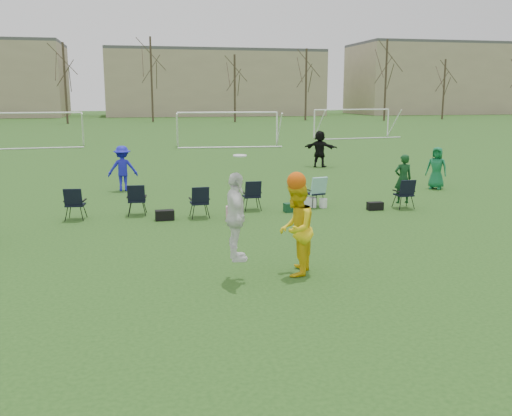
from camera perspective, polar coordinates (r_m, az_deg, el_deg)
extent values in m
plane|color=#214A17|center=(10.47, 4.11, -9.21)|extent=(260.00, 260.00, 0.00)
imported|color=#1A1BC6|center=(22.63, -13.19, 3.88)|extent=(1.13, 0.67, 1.74)
imported|color=#12683A|center=(23.59, 17.61, 3.83)|extent=(0.95, 0.93, 1.65)
imported|color=black|center=(29.62, 6.40, 5.91)|extent=(1.73, 1.47, 1.87)
imported|color=white|center=(11.16, -2.03, -0.91)|extent=(0.46, 1.04, 1.76)
imported|color=yellow|center=(11.67, 4.01, -2.13)|extent=(1.06, 1.16, 1.92)
sphere|color=#E3540B|center=(11.48, 4.07, 2.69)|extent=(0.38, 0.38, 0.38)
cylinder|color=white|center=(11.05, -1.62, 5.26)|extent=(0.27, 0.27, 0.04)
imported|color=#103D1A|center=(19.27, 14.49, 2.84)|extent=(0.62, 0.43, 1.61)
cube|color=black|center=(17.12, -9.12, -0.71)|extent=(0.56, 0.32, 0.30)
cube|color=#EC98C1|center=(17.01, -2.42, -0.48)|extent=(0.37, 0.25, 0.40)
cube|color=#103D21|center=(18.14, 3.54, 0.05)|extent=(0.47, 0.32, 0.28)
cube|color=white|center=(18.95, 5.36, 0.57)|extent=(0.47, 0.37, 0.32)
cylinder|color=white|center=(18.90, 6.74, 0.48)|extent=(0.26, 0.26, 0.30)
cube|color=black|center=(18.80, 11.82, 0.20)|extent=(0.50, 0.26, 0.26)
cube|color=black|center=(17.77, -17.62, 0.42)|extent=(0.68, 0.68, 0.96)
cube|color=black|center=(17.97, -11.82, 0.83)|extent=(0.64, 0.64, 0.96)
cube|color=black|center=(17.32, -5.69, 0.63)|extent=(0.62, 0.62, 0.96)
cube|color=black|center=(18.38, -0.44, 1.30)|extent=(0.61, 0.61, 0.96)
cube|color=black|center=(19.02, 5.91, 1.58)|extent=(0.73, 0.73, 0.96)
cube|color=black|center=(19.26, 14.56, 1.39)|extent=(0.61, 0.61, 0.96)
cylinder|color=white|center=(43.94, -16.93, 7.56)|extent=(0.12, 0.12, 2.40)
cylinder|color=white|center=(44.02, -21.83, 8.82)|extent=(7.28, 0.76, 0.12)
cylinder|color=white|center=(41.85, -7.87, 7.78)|extent=(0.12, 0.12, 2.40)
cylinder|color=white|center=(42.52, 2.10, 7.93)|extent=(0.12, 0.12, 2.40)
cylinder|color=white|center=(41.98, -2.86, 9.52)|extent=(7.29, 0.63, 0.12)
cylinder|color=white|center=(49.35, 5.85, 8.33)|extent=(0.12, 0.12, 2.40)
cylinder|color=white|center=(52.95, 13.05, 8.30)|extent=(0.12, 0.12, 2.40)
cylinder|color=white|center=(51.01, 9.62, 9.68)|extent=(7.25, 1.13, 0.12)
cylinder|color=#382B21|center=(78.35, -18.54, 11.73)|extent=(0.28, 0.28, 10.20)
cylinder|color=#382B21|center=(80.98, -10.40, 12.51)|extent=(0.28, 0.28, 11.40)
cylinder|color=#382B21|center=(79.12, -2.14, 11.85)|extent=(0.28, 0.28, 9.00)
cylinder|color=#382B21|center=(84.63, 5.02, 12.18)|extent=(0.28, 0.28, 10.20)
cylinder|color=#382B21|center=(85.75, 12.84, 12.34)|extent=(0.28, 0.28, 11.40)
cylinder|color=#382B21|center=(93.46, 18.27, 11.21)|extent=(0.28, 0.28, 9.00)
cube|color=tan|center=(106.45, -4.24, 12.20)|extent=(38.00, 16.00, 11.00)
cube|color=tan|center=(120.24, 16.99, 12.12)|extent=(30.00, 16.00, 13.00)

